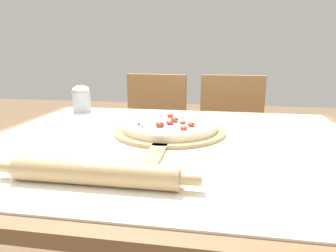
% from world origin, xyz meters
% --- Properties ---
extents(dining_table, '(1.27, 1.05, 0.75)m').
position_xyz_m(dining_table, '(0.00, 0.00, 0.65)').
color(dining_table, brown).
rests_on(dining_table, ground_plane).
extents(towel_cloth, '(1.19, 0.97, 0.00)m').
position_xyz_m(towel_cloth, '(0.00, 0.00, 0.75)').
color(towel_cloth, white).
rests_on(towel_cloth, dining_table).
extents(pizza_peel, '(0.39, 0.58, 0.01)m').
position_xyz_m(pizza_peel, '(-0.02, 0.07, 0.76)').
color(pizza_peel, tan).
rests_on(pizza_peel, towel_cloth).
extents(pizza, '(0.33, 0.33, 0.04)m').
position_xyz_m(pizza, '(-0.02, 0.09, 0.78)').
color(pizza, beige).
rests_on(pizza, pizza_peel).
extents(rolling_pin, '(0.45, 0.05, 0.05)m').
position_xyz_m(rolling_pin, '(-0.11, -0.35, 0.78)').
color(rolling_pin, tan).
rests_on(rolling_pin, towel_cloth).
extents(chair_left, '(0.44, 0.44, 0.89)m').
position_xyz_m(chair_left, '(-0.25, 0.84, 0.51)').
color(chair_left, '#A37547').
rests_on(chair_left, ground_plane).
extents(chair_right, '(0.40, 0.40, 0.89)m').
position_xyz_m(chair_right, '(0.23, 0.84, 0.51)').
color(chair_right, '#A37547').
rests_on(chair_right, ground_plane).
extents(flour_cup, '(0.08, 0.08, 0.12)m').
position_xyz_m(flour_cup, '(-0.48, 0.39, 0.81)').
color(flour_cup, '#B2B7BC').
rests_on(flour_cup, towel_cloth).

